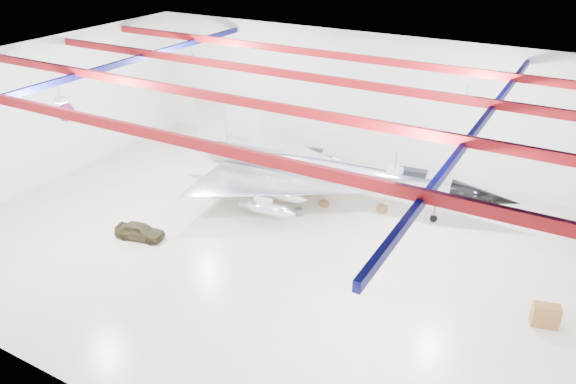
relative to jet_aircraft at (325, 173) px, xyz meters
The scene contains 15 objects.
floor 7.45m from the jet_aircraft, 94.72° to the right, with size 40.00×40.00×0.00m, color beige.
wall_back 8.58m from the jet_aircraft, 94.23° to the left, with size 40.00×40.00×0.00m, color silver.
wall_left 22.01m from the jet_aircraft, 161.01° to the right, with size 30.00×30.00×0.00m, color silver.
ceiling 11.28m from the jet_aircraft, 94.72° to the right, with size 40.00×40.00×0.00m, color #0A0F38.
ceiling_structure 10.77m from the jet_aircraft, 94.72° to the right, with size 39.50×29.50×1.08m.
wall_roundel 21.33m from the jet_aircraft, 166.08° to the right, with size 1.50×1.50×0.10m, color #B21414.
jet_aircraft is the anchor object (origin of this frame).
jeep 13.64m from the jet_aircraft, 126.95° to the right, with size 1.33×3.31×1.13m, color #333019.
desk 17.75m from the jet_aircraft, 23.48° to the right, with size 1.36×0.68×1.25m, color brown.
crate_ply 8.45m from the jet_aircraft, 156.41° to the right, with size 0.59×0.47×0.41m, color olive.
toolbox_red 4.55m from the jet_aircraft, 140.86° to the left, with size 0.38×0.31×0.27m, color maroon.
engine_drum 3.54m from the jet_aircraft, 101.34° to the right, with size 0.55×0.55×0.49m, color #59595B.
parts_bin 4.86m from the jet_aircraft, ahead, with size 0.63×0.51×0.44m, color olive.
crate_small 7.06m from the jet_aircraft, behind, with size 0.42×0.34×0.30m, color #59595B.
oil_barrel 2.21m from the jet_aircraft, 63.38° to the right, with size 0.59×0.47×0.41m, color olive.
Camera 1 is at (16.54, -26.58, 19.29)m, focal length 35.00 mm.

